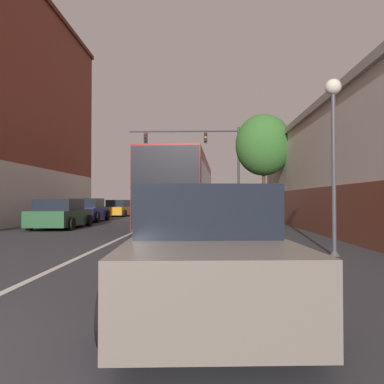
# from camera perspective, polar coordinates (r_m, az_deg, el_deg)

# --- Properties ---
(lane_center_line) EXTENTS (0.14, 42.99, 0.01)m
(lane_center_line) POSITION_cam_1_polar(r_m,az_deg,el_deg) (18.10, -7.59, -5.47)
(lane_center_line) COLOR silver
(lane_center_line) RESTS_ON ground_plane
(bus) EXTENTS (3.31, 12.26, 3.35)m
(bus) POSITION_cam_1_polar(r_m,az_deg,el_deg) (19.27, -1.39, 0.37)
(bus) COLOR maroon
(bus) RESTS_ON ground_plane
(hatchback_foreground) EXTENTS (2.20, 4.32, 1.52)m
(hatchback_foreground) POSITION_cam_1_polar(r_m,az_deg,el_deg) (4.89, 1.82, -8.66)
(hatchback_foreground) COLOR slate
(hatchback_foreground) RESTS_ON ground_plane
(parked_car_left_near) EXTENTS (2.06, 4.00, 1.36)m
(parked_car_left_near) POSITION_cam_1_polar(r_m,az_deg,el_deg) (31.57, -11.12, -2.50)
(parked_car_left_near) COLOR orange
(parked_car_left_near) RESTS_ON ground_plane
(parked_car_left_mid) EXTENTS (2.16, 4.30, 1.45)m
(parked_car_left_mid) POSITION_cam_1_polar(r_m,az_deg,el_deg) (24.31, -15.61, -2.73)
(parked_car_left_mid) COLOR navy
(parked_car_left_mid) RESTS_ON ground_plane
(parked_car_left_far) EXTENTS (2.13, 4.34, 1.39)m
(parked_car_left_far) POSITION_cam_1_polar(r_m,az_deg,el_deg) (18.94, -19.34, -3.24)
(parked_car_left_far) COLOR #285633
(parked_car_left_far) RESTS_ON ground_plane
(traffic_signal_gantry) EXTENTS (8.70, 0.36, 7.07)m
(traffic_signal_gantry) POSITION_cam_1_polar(r_m,az_deg,el_deg) (29.55, 2.24, 6.11)
(traffic_signal_gantry) COLOR #333338
(traffic_signal_gantry) RESTS_ON ground_plane
(street_lamp) EXTENTS (0.39, 0.39, 4.28)m
(street_lamp) POSITION_cam_1_polar(r_m,az_deg,el_deg) (9.75, 20.76, 7.77)
(street_lamp) COLOR #47474C
(street_lamp) RESTS_ON ground_plane
(street_tree_near) EXTENTS (3.21, 2.89, 6.26)m
(street_tree_near) POSITION_cam_1_polar(r_m,az_deg,el_deg) (21.93, 10.86, 7.03)
(street_tree_near) COLOR #4C3823
(street_tree_near) RESTS_ON ground_plane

